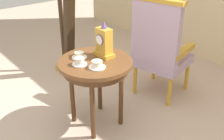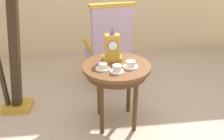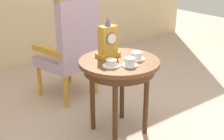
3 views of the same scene
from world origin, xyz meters
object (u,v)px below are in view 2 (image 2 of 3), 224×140
Objects in this scene: harp at (10,53)px; teacup_right at (117,69)px; side_table at (116,72)px; armchair at (109,44)px; mantel_clock at (112,47)px; teacup_center at (131,64)px; teacup_left at (103,67)px.

teacup_right is at bearing -26.18° from harp.
side_table is 0.84m from armchair.
armchair is (0.05, 0.71, -0.22)m from mantel_clock.
teacup_center is at bearing 30.15° from teacup_right.
side_table is 0.19m from teacup_left.
mantel_clock is at bearing 60.73° from teacup_left.
armchair reaches higher than teacup_left.
armchair is at bearing 88.30° from side_table.
teacup_right is (0.12, -0.08, 0.01)m from teacup_left.
teacup_right is 0.07× the size of harp.
side_table is at bearing -77.69° from mantel_clock.
mantel_clock is (-0.15, 0.19, 0.11)m from teacup_center.
teacup_center is 1.29m from harp.
teacup_center is at bearing -30.72° from side_table.
teacup_left is 0.14m from teacup_right.
mantel_clock is 0.19× the size of harp.
teacup_center is at bearing -83.82° from armchair.
teacup_left is at bearing -178.95° from teacup_center.
side_table is at bearing 83.61° from teacup_right.
teacup_center is 0.08× the size of harp.
teacup_center reaches higher than side_table.
mantel_clock is at bearing 91.89° from teacup_right.
mantel_clock is (0.11, 0.20, 0.11)m from teacup_left.
armchair is (0.04, 0.99, -0.12)m from teacup_right.
armchair is (0.02, 0.83, -0.00)m from side_table.
teacup_center is (0.12, -0.07, 0.11)m from side_table.
harp is at bearing -157.34° from armchair.
harp is (-1.06, 0.25, -0.10)m from mantel_clock.
teacup_right is at bearing -96.39° from side_table.
harp is (-1.09, 0.37, 0.12)m from side_table.
mantel_clock is at bearing 127.59° from teacup_center.
harp is at bearing 153.82° from teacup_right.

